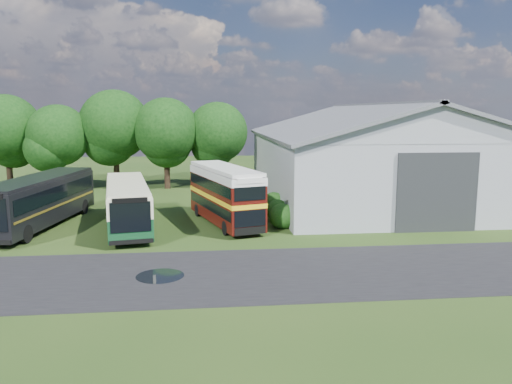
{
  "coord_description": "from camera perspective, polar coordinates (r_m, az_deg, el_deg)",
  "views": [
    {
      "loc": [
        0.58,
        -25.32,
        7.48
      ],
      "look_at": [
        4.09,
        8.0,
        2.07
      ],
      "focal_mm": 35.0,
      "sensor_mm": 36.0,
      "label": 1
    }
  ],
  "objects": [
    {
      "name": "bus_maroon_double",
      "position": [
        33.43,
        -3.59,
        -0.39
      ],
      "size": [
        4.8,
        9.3,
        3.88
      ],
      "rotation": [
        0.0,
        0.0,
        0.29
      ],
      "color": "black",
      "rests_on": "ground"
    },
    {
      "name": "shrub_front",
      "position": [
        32.59,
        3.01,
        -4.11
      ],
      "size": [
        1.7,
        1.7,
        1.7
      ],
      "primitive_type": "sphere",
      "color": "#194714",
      "rests_on": "ground"
    },
    {
      "name": "shrub_mid",
      "position": [
        34.52,
        2.49,
        -3.35
      ],
      "size": [
        1.6,
        1.6,
        1.6
      ],
      "primitive_type": "sphere",
      "color": "#194714",
      "rests_on": "ground"
    },
    {
      "name": "tree_left_b",
      "position": [
        50.72,
        -21.67,
        6.01
      ],
      "size": [
        5.78,
        5.78,
        8.16
      ],
      "color": "black",
      "rests_on": "ground"
    },
    {
      "name": "bus_green_single",
      "position": [
        33.29,
        -14.49,
        -1.29
      ],
      "size": [
        4.4,
        11.17,
        3.01
      ],
      "rotation": [
        0.0,
        0.0,
        0.18
      ],
      "color": "black",
      "rests_on": "ground"
    },
    {
      "name": "bus_dark_single",
      "position": [
        35.59,
        -23.52,
        -0.87
      ],
      "size": [
        4.61,
        12.16,
        3.27
      ],
      "rotation": [
        0.0,
        0.0,
        -0.16
      ],
      "color": "black",
      "rests_on": "ground"
    },
    {
      "name": "asphalt_road",
      "position": [
        23.67,
        0.16,
        -9.25
      ],
      "size": [
        60.0,
        8.0,
        0.02
      ],
      "primitive_type": "cube",
      "color": "black",
      "rests_on": "ground"
    },
    {
      "name": "tree_mid",
      "position": [
        50.87,
        -15.86,
        7.37
      ],
      "size": [
        6.8,
        6.8,
        9.6
      ],
      "color": "black",
      "rests_on": "ground"
    },
    {
      "name": "storage_shed",
      "position": [
        43.88,
        13.23,
        4.6
      ],
      "size": [
        18.8,
        24.8,
        8.15
      ],
      "color": "gray",
      "rests_on": "ground"
    },
    {
      "name": "shrub_back",
      "position": [
        36.45,
        2.03,
        -2.67
      ],
      "size": [
        1.8,
        1.8,
        1.8
      ],
      "primitive_type": "sphere",
      "color": "#194714",
      "rests_on": "ground"
    },
    {
      "name": "puddle",
      "position": [
        23.64,
        -10.9,
        -9.45
      ],
      "size": [
        2.2,
        2.2,
        0.01
      ],
      "primitive_type": "cylinder",
      "color": "black",
      "rests_on": "ground"
    },
    {
      "name": "tree_right_b",
      "position": [
        49.98,
        -4.42,
        6.81
      ],
      "size": [
        5.98,
        5.98,
        8.45
      ],
      "color": "black",
      "rests_on": "ground"
    },
    {
      "name": "tree_right_a",
      "position": [
        49.29,
        -10.26,
        6.95
      ],
      "size": [
        6.26,
        6.26,
        8.83
      ],
      "color": "black",
      "rests_on": "ground"
    },
    {
      "name": "ground",
      "position": [
        26.41,
        -7.09,
        -7.35
      ],
      "size": [
        120.0,
        120.0,
        0.0
      ],
      "primitive_type": "plane",
      "color": "#1C3511",
      "rests_on": "ground"
    },
    {
      "name": "tree_left_a",
      "position": [
        53.2,
        -26.64,
        6.48
      ],
      "size": [
        6.46,
        6.46,
        9.12
      ],
      "color": "black",
      "rests_on": "ground"
    }
  ]
}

